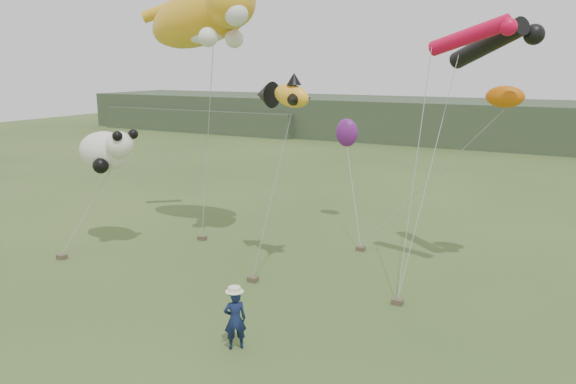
% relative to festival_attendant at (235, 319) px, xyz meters
% --- Properties ---
extents(ground, '(120.00, 120.00, 0.00)m').
position_rel_festival_attendant_xyz_m(ground, '(-1.48, 0.71, -0.82)').
color(ground, '#385123').
rests_on(ground, ground).
extents(headland, '(90.00, 13.00, 4.00)m').
position_rel_festival_attendant_xyz_m(headland, '(-4.59, 45.40, 1.11)').
color(headland, '#2D3D28').
rests_on(headland, ground).
extents(festival_attendant, '(0.71, 0.69, 1.63)m').
position_rel_festival_attendant_xyz_m(festival_attendant, '(0.00, 0.00, 0.00)').
color(festival_attendant, '#111C42').
rests_on(festival_attendant, ground).
extents(sandbag_anchors, '(13.12, 6.66, 0.17)m').
position_rel_festival_attendant_xyz_m(sandbag_anchors, '(-3.08, 5.63, -0.73)').
color(sandbag_anchors, brown).
rests_on(sandbag_anchors, ground).
extents(cat_kite, '(6.76, 3.61, 3.55)m').
position_rel_festival_attendant_xyz_m(cat_kite, '(-6.31, 7.96, 8.53)').
color(cat_kite, gold).
rests_on(cat_kite, ground).
extents(fish_kite, '(2.51, 1.64, 1.28)m').
position_rel_festival_attendant_xyz_m(fish_kite, '(-1.82, 5.90, 5.53)').
color(fish_kite, yellow).
rests_on(fish_kite, ground).
extents(tube_kites, '(3.54, 3.42, 1.64)m').
position_rel_festival_attendant_xyz_m(tube_kites, '(4.51, 8.43, 7.32)').
color(tube_kites, black).
rests_on(tube_kites, ground).
extents(panda_kite, '(2.84, 1.84, 1.77)m').
position_rel_festival_attendant_xyz_m(panda_kite, '(-9.36, 5.02, 3.16)').
color(panda_kite, white).
rests_on(panda_kite, ground).
extents(misc_kites, '(8.39, 4.02, 3.02)m').
position_rel_festival_attendant_xyz_m(misc_kites, '(0.95, 11.48, 4.33)').
color(misc_kites, '#CB5D07').
rests_on(misc_kites, ground).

